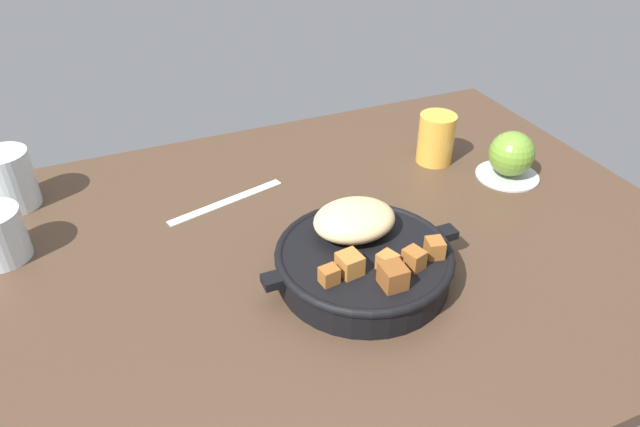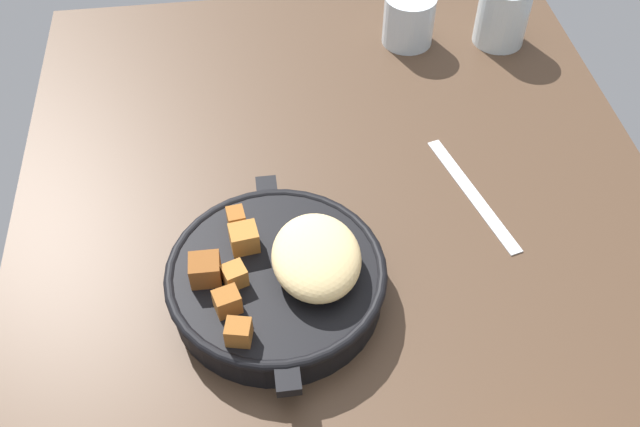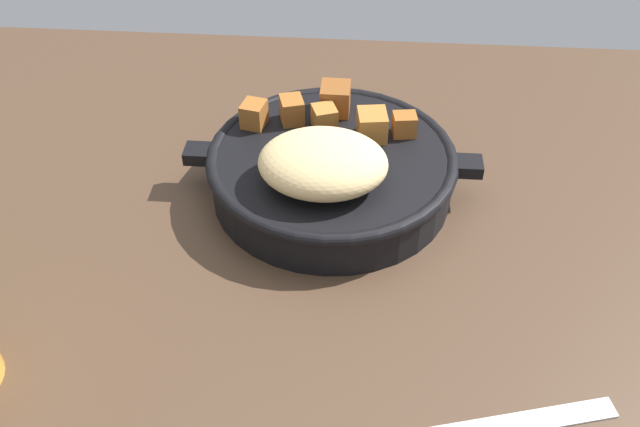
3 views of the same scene
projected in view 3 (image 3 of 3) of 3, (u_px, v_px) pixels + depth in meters
The scene contains 2 objects.
ground_plane at pixel (365, 269), 60.99cm from camera, with size 111.11×78.87×2.40cm, color #473323.
cast_iron_skillet at pixel (331, 167), 64.59cm from camera, with size 27.63×23.32×8.74cm.
Camera 3 is at (0.76, 42.42, 43.06)cm, focal length 39.11 mm.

